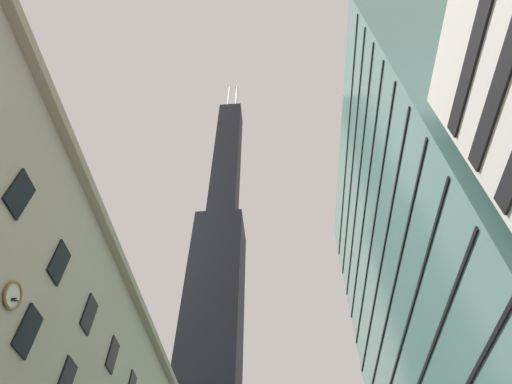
% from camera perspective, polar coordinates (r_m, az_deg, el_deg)
% --- Properties ---
extents(dark_skyscraper, '(22.84, 22.84, 214.60)m').
position_cam_1_polar(dark_skyscraper, '(123.17, -6.06, -19.55)').
color(dark_skyscraper, black).
rests_on(dark_skyscraper, ground).
extents(glass_office_midrise, '(14.30, 39.50, 53.65)m').
position_cam_1_polar(glass_office_midrise, '(46.27, 25.30, -11.16)').
color(glass_office_midrise, slate).
rests_on(glass_office_midrise, ground).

